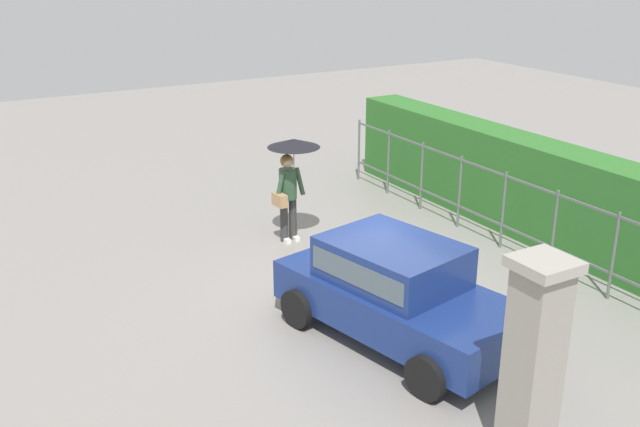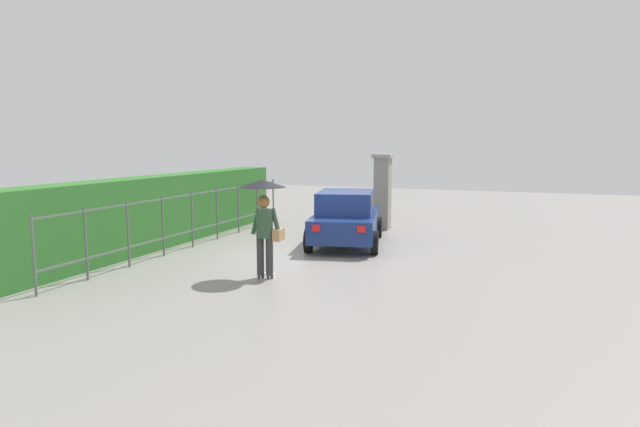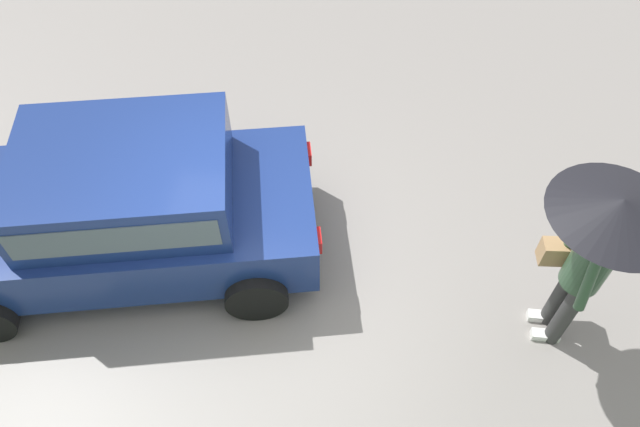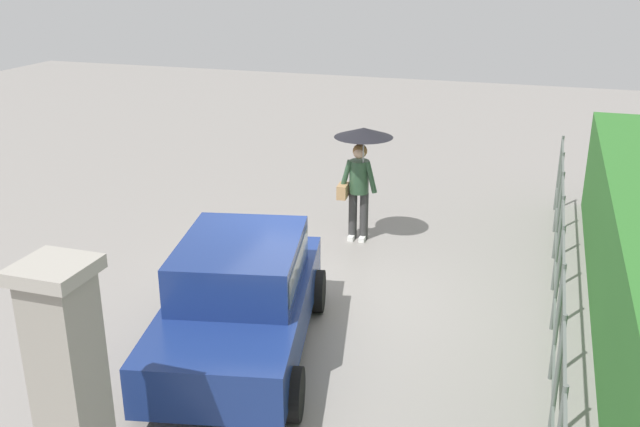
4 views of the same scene
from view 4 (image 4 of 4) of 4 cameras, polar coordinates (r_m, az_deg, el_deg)
name	(u,v)px [view 4 (image 4 of 4)]	position (r m, az deg, el deg)	size (l,w,h in m)	color
ground_plane	(318,303)	(10.32, -0.16, -7.25)	(40.00, 40.00, 0.00)	gray
car	(240,294)	(8.84, -6.44, -6.47)	(3.97, 2.47, 1.48)	navy
pedestrian	(361,159)	(12.08, 3.30, 4.40)	(1.00, 1.00, 2.04)	#333333
gate_pillar	(70,388)	(6.61, -19.49, -13.16)	(0.60, 0.60, 2.42)	gray
fence_section	(558,273)	(9.79, 18.67, -4.59)	(10.06, 0.05, 1.50)	#59605B
hedge_row	(639,274)	(9.83, 24.35, -4.49)	(11.01, 0.90, 1.90)	#2D6B28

